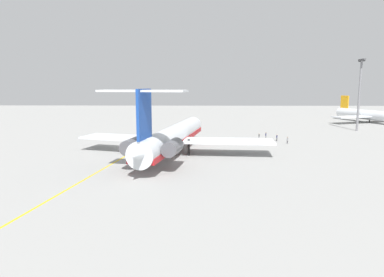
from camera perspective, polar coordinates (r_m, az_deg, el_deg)
The scene contains 10 objects.
ground at distance 83.26m, azimuth -11.45°, elevation -1.61°, with size 338.43×338.43×0.00m, color gray.
main_jetliner at distance 73.67m, azimuth -3.33°, elevation 0.26°, with size 48.72×43.32×14.25m.
airliner_far_left at distance 153.34m, azimuth 27.56°, elevation 3.43°, with size 33.35×33.52×10.29m.
ground_crew_near_nose at distance 94.65m, azimuth 13.83°, elevation 0.27°, with size 0.45×0.29×1.83m.
ground_crew_near_tail at distance 96.84m, azimuth 11.00°, elevation 0.48°, with size 0.37×0.26×1.64m.
ground_crew_portside at distance 91.41m, azimuth 15.47°, elevation -0.14°, with size 0.31×0.35×1.71m.
ground_crew_starboard at distance 98.20m, azimuth 12.09°, elevation 0.61°, with size 0.41×0.28×1.78m.
safety_cone_nose at distance 103.30m, azimuth -8.54°, elevation 0.64°, with size 0.40×0.40×0.55m, color #EA590F.
taxiway_centreline at distance 76.93m, azimuth -10.16°, elevation -2.43°, with size 91.27×0.36×0.01m, color gold.
light_mast at distance 124.26m, azimuth 25.91°, elevation 6.97°, with size 4.00×0.70×22.98m.
Camera 1 is at (79.89, 18.12, 14.88)m, focal length 32.33 mm.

